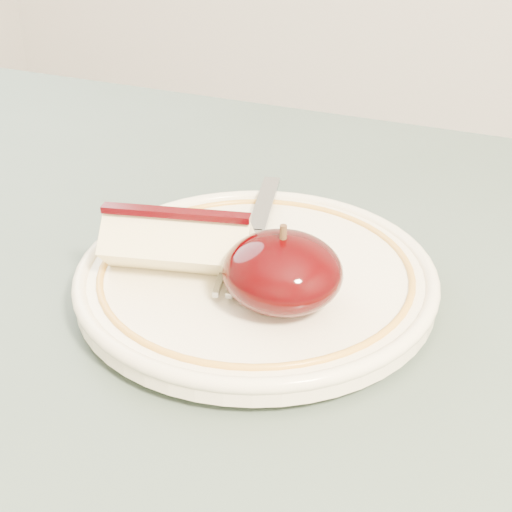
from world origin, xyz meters
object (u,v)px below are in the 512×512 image
at_px(plate, 256,276).
at_px(apple_half, 282,272).
at_px(fork, 255,233).
at_px(table, 90,479).

distance_m(plate, apple_half, 0.05).
distance_m(apple_half, fork, 0.08).
relative_size(plate, apple_half, 3.26).
height_order(plate, fork, fork).
xyz_separation_m(plate, apple_half, (0.03, -0.03, 0.03)).
bearing_deg(apple_half, fork, 124.82).
relative_size(table, fork, 5.53).
bearing_deg(fork, plate, -170.90).
bearing_deg(apple_half, plate, 135.42).
bearing_deg(table, plate, 58.36).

